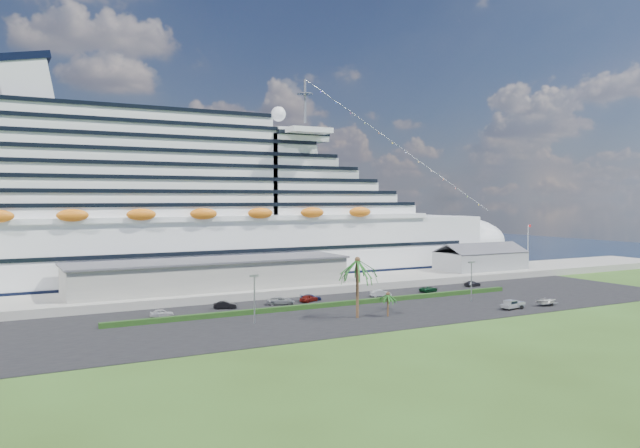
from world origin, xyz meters
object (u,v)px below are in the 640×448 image
cruise_ship (194,217)px  parked_car_3 (311,297)px  pickup_truck (513,304)px  boat_trailer (547,301)px

cruise_ship → parked_car_3: cruise_ship is taller
pickup_truck → boat_trailer: (8.93, -0.44, 0.03)m
cruise_ship → pickup_truck: cruise_ship is taller
cruise_ship → parked_car_3: size_ratio=42.88×
pickup_truck → boat_trailer: 8.94m
parked_car_3 → boat_trailer: 47.27m
pickup_truck → boat_trailer: bearing=-2.8°
cruise_ship → boat_trailer: cruise_ship is taller
parked_car_3 → pickup_truck: 40.08m
boat_trailer → parked_car_3: bearing=144.1°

